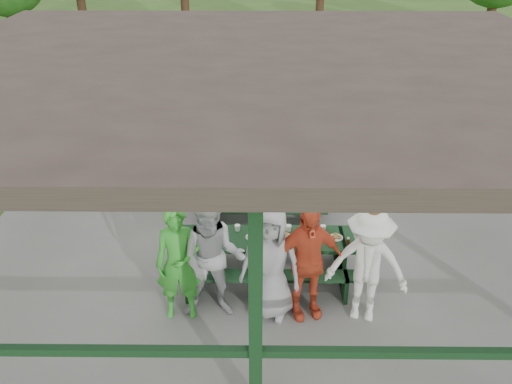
{
  "coord_description": "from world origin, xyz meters",
  "views": [
    {
      "loc": [
        0.05,
        -8.32,
        5.44
      ],
      "look_at": [
        -0.03,
        -0.3,
        1.18
      ],
      "focal_mm": 38.0,
      "sensor_mm": 36.0,
      "label": 1
    }
  ],
  "objects_px": {
    "contestant_green": "(179,263)",
    "spectator_lblue": "(247,157)",
    "spectator_grey": "(331,162)",
    "contestant_red": "(307,262)",
    "contestant_grey_left": "(213,260)",
    "picnic_table_near": "(266,252)",
    "spectator_blue": "(168,143)",
    "contestant_grey_mid": "(271,263)",
    "farm_trailer": "(167,77)",
    "contestant_white_fedora": "(367,266)",
    "pickup_truck": "(265,81)",
    "picnic_table_far": "(263,193)"
  },
  "relations": [
    {
      "from": "contestant_grey_mid",
      "to": "picnic_table_near",
      "type": "bearing_deg",
      "value": 107.99
    },
    {
      "from": "picnic_table_near",
      "to": "picnic_table_far",
      "type": "xyz_separation_m",
      "value": [
        -0.05,
        2.0,
        -0.01
      ]
    },
    {
      "from": "contestant_grey_left",
      "to": "farm_trailer",
      "type": "distance_m",
      "value": 10.51
    },
    {
      "from": "spectator_blue",
      "to": "pickup_truck",
      "type": "relative_size",
      "value": 0.35
    },
    {
      "from": "contestant_green",
      "to": "spectator_lblue",
      "type": "height_order",
      "value": "contestant_green"
    },
    {
      "from": "contestant_white_fedora",
      "to": "spectator_grey",
      "type": "distance_m",
      "value": 3.72
    },
    {
      "from": "picnic_table_near",
      "to": "contestant_white_fedora",
      "type": "height_order",
      "value": "contestant_white_fedora"
    },
    {
      "from": "contestant_red",
      "to": "pickup_truck",
      "type": "height_order",
      "value": "contestant_red"
    },
    {
      "from": "contestant_grey_left",
      "to": "spectator_grey",
      "type": "distance_m",
      "value": 4.21
    },
    {
      "from": "picnic_table_near",
      "to": "contestant_grey_left",
      "type": "distance_m",
      "value": 1.26
    },
    {
      "from": "contestant_grey_mid",
      "to": "spectator_blue",
      "type": "distance_m",
      "value": 4.66
    },
    {
      "from": "contestant_red",
      "to": "farm_trailer",
      "type": "height_order",
      "value": "contestant_red"
    },
    {
      "from": "picnic_table_far",
      "to": "spectator_lblue",
      "type": "relative_size",
      "value": 1.43
    },
    {
      "from": "picnic_table_near",
      "to": "spectator_lblue",
      "type": "height_order",
      "value": "spectator_lblue"
    },
    {
      "from": "contestant_green",
      "to": "contestant_grey_left",
      "type": "height_order",
      "value": "contestant_grey_left"
    },
    {
      "from": "contestant_white_fedora",
      "to": "spectator_lblue",
      "type": "distance_m",
      "value": 4.24
    },
    {
      "from": "picnic_table_near",
      "to": "spectator_blue",
      "type": "height_order",
      "value": "spectator_blue"
    },
    {
      "from": "contestant_red",
      "to": "spectator_grey",
      "type": "relative_size",
      "value": 1.16
    },
    {
      "from": "contestant_green",
      "to": "contestant_red",
      "type": "bearing_deg",
      "value": -3.12
    },
    {
      "from": "picnic_table_far",
      "to": "contestant_green",
      "type": "bearing_deg",
      "value": -112.24
    },
    {
      "from": "contestant_grey_mid",
      "to": "contestant_red",
      "type": "distance_m",
      "value": 0.5
    },
    {
      "from": "spectator_lblue",
      "to": "farm_trailer",
      "type": "distance_m",
      "value": 6.99
    },
    {
      "from": "contestant_white_fedora",
      "to": "pickup_truck",
      "type": "height_order",
      "value": "contestant_white_fedora"
    },
    {
      "from": "spectator_lblue",
      "to": "contestant_grey_mid",
      "type": "bearing_deg",
      "value": 118.93
    },
    {
      "from": "spectator_grey",
      "to": "contestant_white_fedora",
      "type": "bearing_deg",
      "value": 85.45
    },
    {
      "from": "contestant_grey_left",
      "to": "contestant_white_fedora",
      "type": "relative_size",
      "value": 1.03
    },
    {
      "from": "spectator_lblue",
      "to": "spectator_grey",
      "type": "bearing_deg",
      "value": -161.96
    },
    {
      "from": "picnic_table_near",
      "to": "spectator_blue",
      "type": "relative_size",
      "value": 1.43
    },
    {
      "from": "contestant_red",
      "to": "contestant_white_fedora",
      "type": "xyz_separation_m",
      "value": [
        0.84,
        -0.07,
        -0.01
      ]
    },
    {
      "from": "contestant_red",
      "to": "spectator_blue",
      "type": "height_order",
      "value": "spectator_blue"
    },
    {
      "from": "contestant_white_fedora",
      "to": "spectator_grey",
      "type": "bearing_deg",
      "value": 105.66
    },
    {
      "from": "contestant_grey_left",
      "to": "spectator_blue",
      "type": "relative_size",
      "value": 0.99
    },
    {
      "from": "contestant_green",
      "to": "contestant_white_fedora",
      "type": "relative_size",
      "value": 0.97
    },
    {
      "from": "contestant_green",
      "to": "pickup_truck",
      "type": "bearing_deg",
      "value": 78.3
    },
    {
      "from": "contestant_grey_mid",
      "to": "spectator_grey",
      "type": "distance_m",
      "value": 3.86
    },
    {
      "from": "contestant_white_fedora",
      "to": "pickup_truck",
      "type": "xyz_separation_m",
      "value": [
        -1.37,
        9.74,
        -0.24
      ]
    },
    {
      "from": "contestant_green",
      "to": "spectator_grey",
      "type": "height_order",
      "value": "contestant_green"
    },
    {
      "from": "picnic_table_far",
      "to": "spectator_grey",
      "type": "height_order",
      "value": "spectator_grey"
    },
    {
      "from": "spectator_lblue",
      "to": "spectator_grey",
      "type": "xyz_separation_m",
      "value": [
        1.69,
        -0.13,
        -0.04
      ]
    },
    {
      "from": "contestant_grey_left",
      "to": "contestant_grey_mid",
      "type": "height_order",
      "value": "contestant_grey_left"
    },
    {
      "from": "picnic_table_far",
      "to": "spectator_grey",
      "type": "xyz_separation_m",
      "value": [
        1.36,
        0.78,
        0.31
      ]
    },
    {
      "from": "spectator_lblue",
      "to": "farm_trailer",
      "type": "height_order",
      "value": "spectator_lblue"
    },
    {
      "from": "contestant_grey_left",
      "to": "pickup_truck",
      "type": "height_order",
      "value": "contestant_grey_left"
    },
    {
      "from": "contestant_red",
      "to": "spectator_blue",
      "type": "distance_m",
      "value": 4.91
    },
    {
      "from": "pickup_truck",
      "to": "farm_trailer",
      "type": "bearing_deg",
      "value": 71.91
    },
    {
      "from": "spectator_lblue",
      "to": "spectator_blue",
      "type": "relative_size",
      "value": 0.86
    },
    {
      "from": "contestant_red",
      "to": "spectator_lblue",
      "type": "distance_m",
      "value": 3.89
    },
    {
      "from": "contestant_white_fedora",
      "to": "contestant_grey_mid",
      "type": "bearing_deg",
      "value": -168.7
    },
    {
      "from": "contestant_grey_mid",
      "to": "spectator_grey",
      "type": "relative_size",
      "value": 1.14
    },
    {
      "from": "spectator_grey",
      "to": "farm_trailer",
      "type": "bearing_deg",
      "value": -62.47
    }
  ]
}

